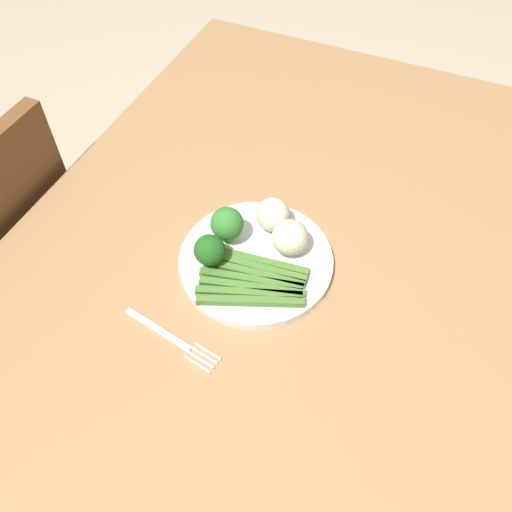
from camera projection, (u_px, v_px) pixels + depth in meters
name	position (u px, v px, depth m)	size (l,w,h in m)	color
ground_plane	(257.00, 444.00, 1.40)	(6.00, 6.00, 0.02)	#B7A88E
dining_table	(257.00, 320.00, 0.89)	(1.40, 0.85, 0.73)	#9E754C
plate	(256.00, 261.00, 0.83)	(0.24, 0.24, 0.01)	white
asparagus_bundle	(253.00, 280.00, 0.79)	(0.12, 0.17, 0.01)	#47752D
broccoli_front_left	(210.00, 250.00, 0.79)	(0.05, 0.05, 0.06)	#4C7F2B
broccoli_front	(227.00, 224.00, 0.82)	(0.05, 0.05, 0.06)	#609E3D
cauliflower_near_center	(290.00, 238.00, 0.82)	(0.06, 0.06, 0.06)	beige
cauliflower_near_fork	(273.00, 215.00, 0.85)	(0.06, 0.06, 0.06)	beige
fork	(171.00, 338.00, 0.76)	(0.05, 0.17, 0.00)	silver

